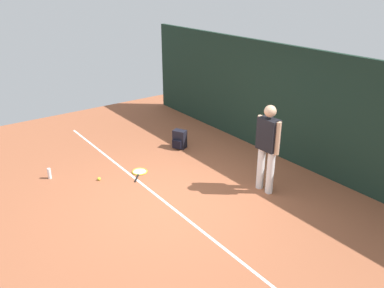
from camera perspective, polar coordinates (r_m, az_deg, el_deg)
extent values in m
plane|color=#9E5638|center=(7.32, -2.55, -7.96)|extent=(12.00, 12.00, 0.00)
cube|color=#192D23|center=(8.68, 14.01, 5.51)|extent=(10.00, 0.10, 2.49)
cube|color=white|center=(7.22, -3.90, -8.43)|extent=(9.00, 0.05, 0.00)
cylinder|color=white|center=(7.59, 9.95, -3.43)|extent=(0.14, 0.14, 0.85)
cylinder|color=white|center=(7.45, 11.30, -4.07)|extent=(0.14, 0.14, 0.85)
cube|color=black|center=(7.23, 11.04, 1.38)|extent=(0.41, 0.23, 0.60)
sphere|color=#D8A884|center=(7.08, 11.31, 4.69)|extent=(0.22, 0.22, 0.22)
cylinder|color=#D8A884|center=(7.36, 9.76, 1.82)|extent=(0.09, 0.09, 0.62)
cylinder|color=#D8A884|center=(7.10, 12.35, 0.78)|extent=(0.09, 0.09, 0.62)
cylinder|color=black|center=(8.06, -8.06, -4.95)|extent=(0.25, 0.22, 0.03)
torus|color=gold|center=(8.32, -7.60, -3.98)|extent=(0.46, 0.46, 0.02)
cylinder|color=#B2B2B2|center=(8.32, -7.60, -3.98)|extent=(0.39, 0.39, 0.00)
cube|color=black|center=(9.33, -1.79, 0.74)|extent=(0.36, 0.32, 0.44)
cube|color=black|center=(9.24, -2.19, -0.02)|extent=(0.23, 0.17, 0.20)
sphere|color=#CCE033|center=(8.13, -13.36, -4.94)|extent=(0.07, 0.07, 0.07)
cylinder|color=white|center=(8.46, -20.02, -4.05)|extent=(0.07, 0.07, 0.22)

